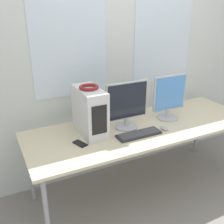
% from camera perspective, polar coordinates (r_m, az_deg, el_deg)
% --- Properties ---
extents(ground_plane, '(14.00, 14.00, 0.00)m').
position_cam_1_polar(ground_plane, '(2.76, 11.10, -20.55)').
color(ground_plane, gray).
extents(wall_back, '(8.00, 0.07, 2.70)m').
position_cam_1_polar(wall_back, '(2.88, 1.47, 12.12)').
color(wall_back, silver).
rests_on(wall_back, ground_plane).
extents(desk, '(2.33, 0.82, 0.75)m').
position_cam_1_polar(desk, '(2.64, 6.86, -3.85)').
color(desk, beige).
rests_on(desk, ground_plane).
extents(pc_tower, '(0.20, 0.44, 0.43)m').
position_cam_1_polar(pc_tower, '(2.39, -4.88, 0.13)').
color(pc_tower, silver).
rests_on(pc_tower, desk).
extents(headphones, '(0.17, 0.17, 0.03)m').
position_cam_1_polar(headphones, '(2.31, -5.07, 5.42)').
color(headphones, maroon).
rests_on(headphones, pc_tower).
extents(monitor_main, '(0.43, 0.22, 0.46)m').
position_cam_1_polar(monitor_main, '(2.48, 3.23, 1.56)').
color(monitor_main, '#B7B7BC').
rests_on(monitor_main, desk).
extents(monitor_right_near, '(0.38, 0.22, 0.46)m').
position_cam_1_polar(monitor_right_near, '(2.75, 12.34, 3.15)').
color(monitor_right_near, '#B7B7BC').
rests_on(monitor_right_near, desk).
extents(keyboard, '(0.42, 0.14, 0.02)m').
position_cam_1_polar(keyboard, '(2.42, 5.87, -4.83)').
color(keyboard, '#28282D').
rests_on(keyboard, desk).
extents(mouse, '(0.06, 0.10, 0.03)m').
position_cam_1_polar(mouse, '(2.57, 11.32, -3.48)').
color(mouse, '#B2B2B7').
rests_on(mouse, desk).
extents(cell_phone, '(0.11, 0.15, 0.01)m').
position_cam_1_polar(cell_phone, '(2.28, -6.98, -6.85)').
color(cell_phone, black).
rests_on(cell_phone, desk).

